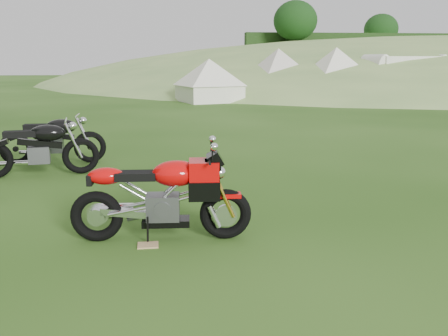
{
  "coord_description": "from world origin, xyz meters",
  "views": [
    {
      "loc": [
        -1.0,
        -5.38,
        2.04
      ],
      "look_at": [
        -0.35,
        0.4,
        0.76
      ],
      "focal_mm": 40.0,
      "sensor_mm": 36.0,
      "label": 1
    }
  ],
  "objects_px": {
    "plywood_board": "(148,245)",
    "tent_right": "(335,73)",
    "caravan": "(403,76)",
    "vintage_moto_c": "(37,147)",
    "tent_mid": "(278,72)",
    "sport_motorcycle": "(161,190)",
    "tent_left": "(209,78)",
    "vintage_moto_b": "(53,138)"
  },
  "relations": [
    {
      "from": "plywood_board",
      "to": "tent_right",
      "type": "relative_size",
      "value": 0.08
    },
    {
      "from": "tent_right",
      "to": "tent_left",
      "type": "bearing_deg",
      "value": -174.39
    },
    {
      "from": "tent_left",
      "to": "sport_motorcycle",
      "type": "bearing_deg",
      "value": -114.15
    },
    {
      "from": "tent_mid",
      "to": "tent_right",
      "type": "xyz_separation_m",
      "value": [
        2.76,
        -1.55,
        0.01
      ]
    },
    {
      "from": "plywood_board",
      "to": "vintage_moto_b",
      "type": "distance_m",
      "value": 5.11
    },
    {
      "from": "sport_motorcycle",
      "to": "tent_left",
      "type": "xyz_separation_m",
      "value": [
        2.09,
        18.62,
        0.54
      ]
    },
    {
      "from": "sport_motorcycle",
      "to": "tent_right",
      "type": "bearing_deg",
      "value": 69.37
    },
    {
      "from": "vintage_moto_c",
      "to": "tent_mid",
      "type": "bearing_deg",
      "value": 56.91
    },
    {
      "from": "sport_motorcycle",
      "to": "vintage_moto_b",
      "type": "xyz_separation_m",
      "value": [
        -2.16,
        4.48,
        -0.07
      ]
    },
    {
      "from": "tent_left",
      "to": "tent_mid",
      "type": "distance_m",
      "value": 5.37
    },
    {
      "from": "sport_motorcycle",
      "to": "caravan",
      "type": "bearing_deg",
      "value": 61.21
    },
    {
      "from": "sport_motorcycle",
      "to": "vintage_moto_c",
      "type": "xyz_separation_m",
      "value": [
        -2.19,
        3.42,
        -0.05
      ]
    },
    {
      "from": "plywood_board",
      "to": "tent_left",
      "type": "distance_m",
      "value": 18.97
    },
    {
      "from": "tent_left",
      "to": "caravan",
      "type": "relative_size",
      "value": 0.55
    },
    {
      "from": "tent_left",
      "to": "vintage_moto_c",
      "type": "bearing_deg",
      "value": -123.48
    },
    {
      "from": "sport_motorcycle",
      "to": "plywood_board",
      "type": "relative_size",
      "value": 8.46
    },
    {
      "from": "tent_left",
      "to": "tent_right",
      "type": "relative_size",
      "value": 0.86
    },
    {
      "from": "sport_motorcycle",
      "to": "tent_right",
      "type": "xyz_separation_m",
      "value": [
        8.95,
        20.52,
        0.73
      ]
    },
    {
      "from": "sport_motorcycle",
      "to": "caravan",
      "type": "xyz_separation_m",
      "value": [
        12.88,
        20.83,
        0.52
      ]
    },
    {
      "from": "sport_motorcycle",
      "to": "tent_mid",
      "type": "distance_m",
      "value": 22.93
    },
    {
      "from": "caravan",
      "to": "vintage_moto_c",
      "type": "bearing_deg",
      "value": -143.8
    },
    {
      "from": "plywood_board",
      "to": "caravan",
      "type": "height_order",
      "value": "caravan"
    },
    {
      "from": "vintage_moto_b",
      "to": "vintage_moto_c",
      "type": "distance_m",
      "value": 1.06
    },
    {
      "from": "sport_motorcycle",
      "to": "plywood_board",
      "type": "distance_m",
      "value": 0.62
    },
    {
      "from": "plywood_board",
      "to": "tent_left",
      "type": "relative_size",
      "value": 0.09
    },
    {
      "from": "vintage_moto_c",
      "to": "tent_left",
      "type": "bearing_deg",
      "value": 65.4
    },
    {
      "from": "vintage_moto_b",
      "to": "tent_mid",
      "type": "height_order",
      "value": "tent_mid"
    },
    {
      "from": "sport_motorcycle",
      "to": "vintage_moto_c",
      "type": "distance_m",
      "value": 4.07
    },
    {
      "from": "tent_mid",
      "to": "caravan",
      "type": "xyz_separation_m",
      "value": [
        6.68,
        -1.24,
        -0.2
      ]
    },
    {
      "from": "tent_right",
      "to": "plywood_board",
      "type": "bearing_deg",
      "value": -123.64
    },
    {
      "from": "sport_motorcycle",
      "to": "tent_left",
      "type": "bearing_deg",
      "value": 86.55
    },
    {
      "from": "vintage_moto_b",
      "to": "tent_left",
      "type": "relative_size",
      "value": 0.76
    },
    {
      "from": "plywood_board",
      "to": "tent_right",
      "type": "xyz_separation_m",
      "value": [
        9.11,
        20.71,
        1.3
      ]
    },
    {
      "from": "plywood_board",
      "to": "vintage_moto_b",
      "type": "relative_size",
      "value": 0.12
    },
    {
      "from": "tent_mid",
      "to": "vintage_moto_b",
      "type": "bearing_deg",
      "value": -131.76
    },
    {
      "from": "vintage_moto_c",
      "to": "tent_right",
      "type": "xyz_separation_m",
      "value": [
        11.14,
        17.1,
        0.78
      ]
    },
    {
      "from": "tent_left",
      "to": "tent_mid",
      "type": "relative_size",
      "value": 0.86
    },
    {
      "from": "plywood_board",
      "to": "vintage_moto_c",
      "type": "distance_m",
      "value": 4.18
    },
    {
      "from": "vintage_moto_b",
      "to": "tent_right",
      "type": "xyz_separation_m",
      "value": [
        11.11,
        16.04,
        0.79
      ]
    },
    {
      "from": "sport_motorcycle",
      "to": "vintage_moto_c",
      "type": "relative_size",
      "value": 0.96
    },
    {
      "from": "caravan",
      "to": "vintage_moto_b",
      "type": "bearing_deg",
      "value": -145.53
    },
    {
      "from": "vintage_moto_b",
      "to": "caravan",
      "type": "bearing_deg",
      "value": 44.47
    }
  ]
}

